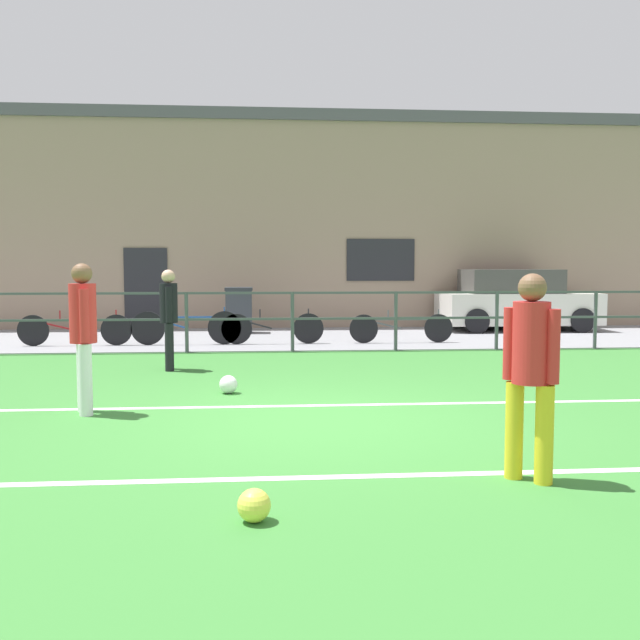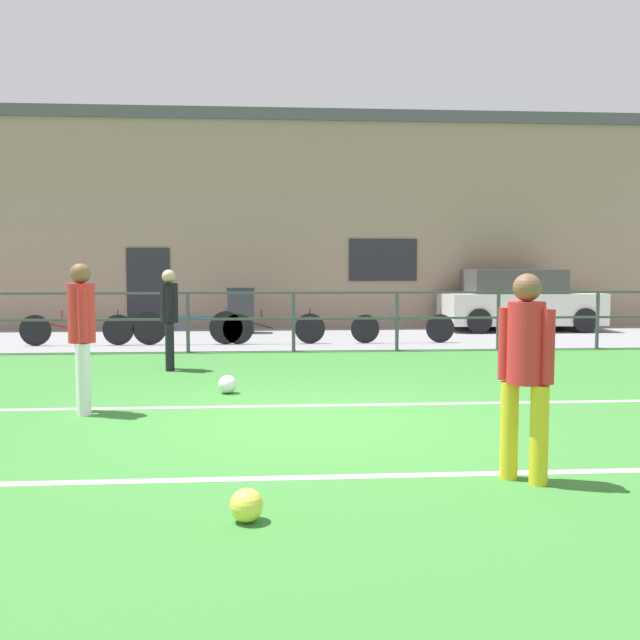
# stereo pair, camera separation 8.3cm
# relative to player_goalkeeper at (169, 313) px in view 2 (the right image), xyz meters

# --- Properties ---
(ground) EXTENTS (60.00, 44.00, 0.04)m
(ground) POSITION_rel_player_goalkeeper_xyz_m (2.03, -3.78, -0.92)
(ground) COLOR #387A33
(field_line_touchline) EXTENTS (36.00, 0.11, 0.00)m
(field_line_touchline) POSITION_rel_player_goalkeeper_xyz_m (2.03, -3.00, -0.90)
(field_line_touchline) COLOR white
(field_line_touchline) RESTS_ON ground
(field_line_hash) EXTENTS (36.00, 0.11, 0.00)m
(field_line_hash) POSITION_rel_player_goalkeeper_xyz_m (2.03, -5.81, -0.90)
(field_line_hash) COLOR white
(field_line_hash) RESTS_ON ground
(pavement_strip) EXTENTS (48.00, 5.00, 0.02)m
(pavement_strip) POSITION_rel_player_goalkeeper_xyz_m (2.03, 4.72, -0.89)
(pavement_strip) COLOR gray
(pavement_strip) RESTS_ON ground
(perimeter_fence) EXTENTS (36.07, 0.07, 1.15)m
(perimeter_fence) POSITION_rel_player_goalkeeper_xyz_m (2.03, 2.22, -0.15)
(perimeter_fence) COLOR #474C51
(perimeter_fence) RESTS_ON ground
(clubhouse_facade) EXTENTS (28.00, 2.56, 5.68)m
(clubhouse_facade) POSITION_rel_player_goalkeeper_xyz_m (2.03, 8.42, 1.95)
(clubhouse_facade) COLOR gray
(clubhouse_facade) RESTS_ON ground
(player_goalkeeper) EXTENTS (0.28, 0.43, 1.58)m
(player_goalkeeper) POSITION_rel_player_goalkeeper_xyz_m (0.00, 0.00, 0.00)
(player_goalkeeper) COLOR black
(player_goalkeeper) RESTS_ON ground
(player_striker) EXTENTS (0.29, 0.44, 1.67)m
(player_striker) POSITION_rel_player_goalkeeper_xyz_m (-0.50, -3.23, 0.05)
(player_striker) COLOR white
(player_striker) RESTS_ON ground
(player_winger) EXTENTS (0.35, 0.32, 1.59)m
(player_winger) POSITION_rel_player_goalkeeper_xyz_m (3.50, -6.01, 0.00)
(player_winger) COLOR gold
(player_winger) RESTS_ON ground
(soccer_ball_match) EXTENTS (0.22, 0.22, 0.22)m
(soccer_ball_match) POSITION_rel_player_goalkeeper_xyz_m (1.42, -6.72, -0.79)
(soccer_ball_match) COLOR #E5E04C
(soccer_ball_match) RESTS_ON ground
(soccer_ball_spare) EXTENTS (0.24, 0.24, 0.24)m
(soccer_ball_spare) POSITION_rel_player_goalkeeper_xyz_m (1.03, -2.13, -0.78)
(soccer_ball_spare) COLOR white
(soccer_ball_spare) RESTS_ON ground
(parked_car_red) EXTENTS (3.85, 1.89, 1.53)m
(parked_car_red) POSITION_rel_player_goalkeeper_xyz_m (7.84, 6.15, -0.15)
(parked_car_red) COLOR silver
(parked_car_red) RESTS_ON pavement_strip
(bicycle_parked_0) EXTENTS (2.20, 0.04, 0.71)m
(bicycle_parked_0) POSITION_rel_player_goalkeeper_xyz_m (4.37, 3.42, -0.56)
(bicycle_parked_0) COLOR black
(bicycle_parked_0) RESTS_ON pavement_strip
(bicycle_parked_1) EXTENTS (2.29, 0.04, 0.73)m
(bicycle_parked_1) POSITION_rel_player_goalkeeper_xyz_m (-2.35, 3.42, -0.55)
(bicycle_parked_1) COLOR black
(bicycle_parked_1) RESTS_ON pavement_strip
(bicycle_parked_3) EXTENTS (2.13, 0.04, 0.73)m
(bicycle_parked_3) POSITION_rel_player_goalkeeper_xyz_m (1.66, 3.42, -0.55)
(bicycle_parked_3) COLOR black
(bicycle_parked_3) RESTS_ON pavement_strip
(bicycle_parked_4) EXTENTS (2.25, 0.04, 0.78)m
(bicycle_parked_4) POSITION_rel_player_goalkeeper_xyz_m (-0.11, 3.42, -0.52)
(bicycle_parked_4) COLOR black
(bicycle_parked_4) RESTS_ON pavement_strip
(trash_bin_0) EXTENTS (0.66, 0.56, 1.10)m
(trash_bin_0) POSITION_rel_player_goalkeeper_xyz_m (0.89, 5.92, -0.32)
(trash_bin_0) COLOR #33383D
(trash_bin_0) RESTS_ON pavement_strip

